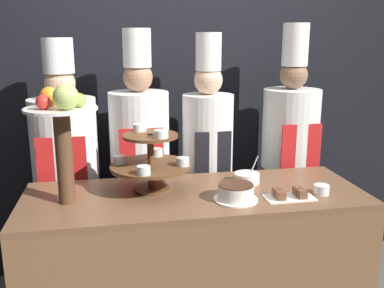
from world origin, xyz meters
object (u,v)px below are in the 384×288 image
at_px(fruit_pedestal, 62,122).
at_px(serving_bowl_far, 247,178).
at_px(chef_center_left, 140,157).
at_px(chef_right, 290,150).
at_px(chef_left, 66,165).
at_px(cake_round, 236,192).
at_px(chef_center_right, 208,155).
at_px(cup_white, 321,190).
at_px(tiered_stand, 151,159).
at_px(cake_square_tray, 289,195).

relative_size(fruit_pedestal, serving_bowl_far, 3.80).
height_order(chef_center_left, chef_right, chef_right).
bearing_deg(chef_center_left, fruit_pedestal, -122.78).
height_order(chef_left, chef_center_left, chef_center_left).
bearing_deg(chef_right, serving_bowl_far, -133.24).
height_order(cake_round, chef_right, chef_right).
relative_size(chef_left, chef_center_right, 0.98).
bearing_deg(chef_center_left, chef_left, -179.99).
relative_size(chef_center_left, chef_right, 0.98).
distance_m(chef_center_left, chef_right, 1.06).
bearing_deg(cup_white, tiered_stand, 165.71).
bearing_deg(cake_square_tray, chef_center_right, 109.12).
bearing_deg(chef_right, fruit_pedestal, -156.61).
relative_size(fruit_pedestal, chef_right, 0.33).
relative_size(cake_square_tray, chef_center_right, 0.15).
bearing_deg(cake_square_tray, tiered_stand, 160.32).
height_order(fruit_pedestal, cake_square_tray, fruit_pedestal).
distance_m(cup_white, chef_left, 1.59).
bearing_deg(cup_white, serving_bowl_far, 143.56).
relative_size(fruit_pedestal, cake_round, 2.65).
height_order(cup_white, cake_square_tray, cup_white).
bearing_deg(cup_white, chef_right, 79.87).
bearing_deg(chef_center_right, serving_bowl_far, -76.29).
height_order(cup_white, chef_right, chef_right).
distance_m(tiered_stand, chef_right, 1.16).
bearing_deg(cake_square_tray, chef_right, 67.18).
bearing_deg(cake_square_tray, chef_center_left, 133.21).
height_order(cup_white, chef_center_right, chef_center_right).
bearing_deg(chef_right, chef_left, -180.00).
distance_m(cake_square_tray, chef_right, 0.84).
height_order(cake_round, chef_center_right, chef_center_right).
bearing_deg(fruit_pedestal, chef_right, 23.39).
xyz_separation_m(serving_bowl_far, chef_right, (0.47, 0.50, 0.02)).
distance_m(serving_bowl_far, chef_left, 1.18).
height_order(tiered_stand, serving_bowl_far, tiered_stand).
bearing_deg(cup_white, chef_left, 151.77).
height_order(cake_square_tray, chef_right, chef_right).
distance_m(fruit_pedestal, serving_bowl_far, 1.07).
bearing_deg(serving_bowl_far, tiered_stand, -177.72).
height_order(serving_bowl_far, chef_left, chef_left).
height_order(tiered_stand, chef_left, chef_left).
bearing_deg(chef_left, cup_white, -28.23).
xyz_separation_m(cup_white, chef_center_right, (-0.46, 0.75, 0.01)).
height_order(tiered_stand, chef_center_right, chef_center_right).
xyz_separation_m(chef_center_left, chef_center_right, (0.46, -0.00, -0.01)).
height_order(fruit_pedestal, cup_white, fruit_pedestal).
bearing_deg(cake_round, chef_right, 50.91).
height_order(fruit_pedestal, cake_round, fruit_pedestal).
bearing_deg(chef_center_left, serving_bowl_far, -40.79).
distance_m(tiered_stand, chef_left, 0.75).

